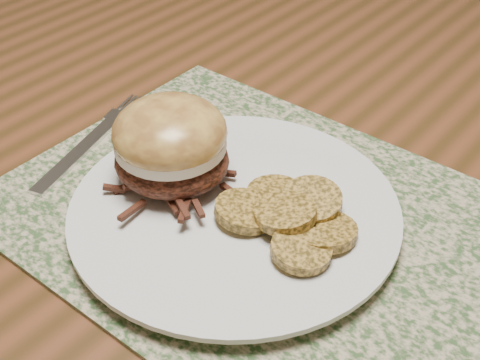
% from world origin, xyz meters
% --- Properties ---
extents(dining_table, '(1.50, 0.90, 0.75)m').
position_xyz_m(dining_table, '(0.00, 0.00, 0.67)').
color(dining_table, brown).
rests_on(dining_table, ground).
extents(placemat, '(0.45, 0.33, 0.00)m').
position_xyz_m(placemat, '(0.04, -0.13, 0.75)').
color(placemat, '#344F29').
rests_on(placemat, dining_table).
extents(dinner_plate, '(0.26, 0.26, 0.02)m').
position_xyz_m(dinner_plate, '(0.02, -0.14, 0.76)').
color(dinner_plate, silver).
rests_on(dinner_plate, placemat).
extents(pork_sandwich, '(0.11, 0.11, 0.08)m').
position_xyz_m(pork_sandwich, '(-0.05, -0.15, 0.81)').
color(pork_sandwich, black).
rests_on(pork_sandwich, dinner_plate).
extents(roasted_potatoes, '(0.13, 0.12, 0.03)m').
position_xyz_m(roasted_potatoes, '(0.07, -0.13, 0.78)').
color(roasted_potatoes, '#B38434').
rests_on(roasted_potatoes, dinner_plate).
extents(fork, '(0.06, 0.18, 0.00)m').
position_xyz_m(fork, '(-0.16, -0.14, 0.76)').
color(fork, silver).
rests_on(fork, placemat).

